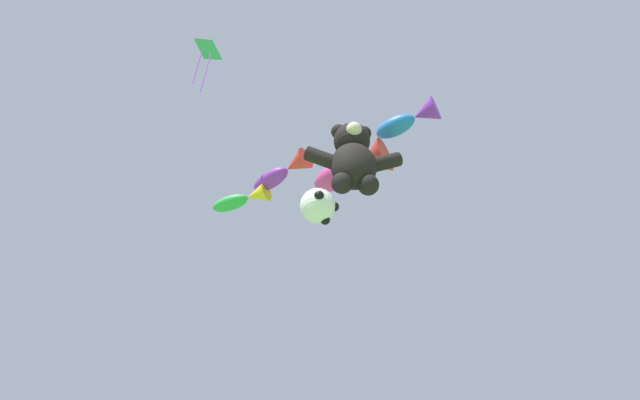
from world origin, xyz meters
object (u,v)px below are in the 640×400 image
at_px(teddy_bear_kite, 353,158).
at_px(fish_kite_magenta, 355,168).
at_px(fish_kite_violet, 283,172).
at_px(fish_kite_emerald, 244,199).
at_px(soccer_ball_kite, 318,206).
at_px(fish_kite_cobalt, 410,120).
at_px(diamond_kite, 207,54).

bearing_deg(teddy_bear_kite, fish_kite_magenta, 78.50).
xyz_separation_m(fish_kite_violet, fish_kite_emerald, (-1.17, 0.98, -0.23)).
bearing_deg(soccer_ball_kite, fish_kite_cobalt, 2.59).
bearing_deg(fish_kite_cobalt, teddy_bear_kite, 179.92).
bearing_deg(diamond_kite, soccer_ball_kite, 0.89).
height_order(soccer_ball_kite, diamond_kite, diamond_kite).
distance_m(fish_kite_violet, diamond_kite, 4.30).
bearing_deg(fish_kite_cobalt, fish_kite_violet, 149.57).
xyz_separation_m(teddy_bear_kite, soccer_ball_kite, (-0.87, -0.12, -1.90)).
bearing_deg(teddy_bear_kite, fish_kite_cobalt, -0.08).
bearing_deg(diamond_kite, fish_kite_cobalt, 1.62).
relative_size(fish_kite_cobalt, fish_kite_emerald, 0.95).
relative_size(teddy_bear_kite, fish_kite_magenta, 1.06).
relative_size(fish_kite_violet, fish_kite_emerald, 0.98).
relative_size(fish_kite_magenta, fish_kite_violet, 1.24).
bearing_deg(fish_kite_emerald, fish_kite_violet, -40.06).
height_order(soccer_ball_kite, fish_kite_magenta, fish_kite_magenta).
bearing_deg(fish_kite_magenta, fish_kite_emerald, 151.04).
relative_size(fish_kite_cobalt, fish_kite_magenta, 0.78).
distance_m(teddy_bear_kite, fish_kite_cobalt, 2.48).
bearing_deg(fish_kite_magenta, diamond_kite, -162.79).
bearing_deg(fish_kite_cobalt, fish_kite_magenta, 138.89).
bearing_deg(teddy_bear_kite, diamond_kite, -177.72).
xyz_separation_m(fish_kite_cobalt, fish_kite_emerald, (-4.57, 2.98, -0.42)).
relative_size(soccer_ball_kite, diamond_kite, 0.31).
bearing_deg(fish_kite_violet, soccer_ball_kite, -67.60).
height_order(soccer_ball_kite, fish_kite_cobalt, fish_kite_cobalt).
bearing_deg(soccer_ball_kite, teddy_bear_kite, 7.65).
bearing_deg(fish_kite_cobalt, diamond_kite, -178.38).
bearing_deg(fish_kite_magenta, fish_kite_cobalt, -41.11).
xyz_separation_m(teddy_bear_kite, fish_kite_magenta, (0.25, 1.23, 1.09)).
height_order(teddy_bear_kite, fish_kite_magenta, fish_kite_magenta).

